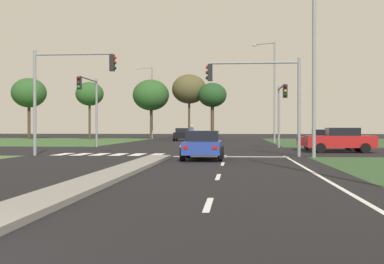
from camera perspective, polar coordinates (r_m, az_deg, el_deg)
ground_plane at (r=35.53m, az=-1.67°, el=-2.13°), size 200.00×200.00×0.00m
median_island_near at (r=16.83m, az=-9.12°, el=-4.78°), size 1.20×22.00×0.14m
median_island_far at (r=60.41m, az=1.04°, el=-0.99°), size 1.20×36.00×0.14m
lane_dash_near at (r=10.70m, az=1.85°, el=-8.15°), size 0.14×2.00×0.01m
lane_dash_second at (r=16.65m, az=2.95°, el=-5.06°), size 0.14×2.00×0.01m
lane_dash_third at (r=22.63m, az=3.47°, el=-3.60°), size 0.14×2.00×0.01m
lane_dash_fourth at (r=28.61m, az=3.77°, el=-2.75°), size 0.14×2.00×0.01m
edge_line_right at (r=17.55m, az=14.07°, el=-4.79°), size 0.14×24.00×0.01m
stop_bar_near at (r=28.30m, az=4.37°, el=-2.78°), size 6.40×0.50×0.01m
crosswalk_bar_near at (r=31.87m, az=-14.29°, el=-2.43°), size 0.70×2.80×0.01m
crosswalk_bar_second at (r=31.51m, az=-12.31°, el=-2.46°), size 0.70×2.80×0.01m
crosswalk_bar_third at (r=31.19m, az=-10.29°, el=-2.49°), size 0.70×2.80×0.01m
crosswalk_bar_fourth at (r=30.91m, az=-8.23°, el=-2.51°), size 0.70×2.80×0.01m
crosswalk_bar_fifth at (r=30.67m, az=-6.14°, el=-2.53°), size 0.70×2.80×0.01m
crosswalk_bar_sixth at (r=30.47m, az=-4.01°, el=-2.55°), size 0.70×2.80×0.01m
car_red_near at (r=34.70m, az=16.35°, el=-0.85°), size 4.43×2.07×1.62m
car_maroon_second at (r=38.00m, az=15.21°, el=-0.82°), size 4.60×2.01×1.49m
car_blue_third at (r=25.72m, az=1.26°, el=-1.44°), size 2.03×4.47×1.47m
car_black_fourth at (r=62.93m, az=-1.03°, el=-0.26°), size 2.10×4.47×1.58m
traffic_signal_near_right at (r=28.79m, az=8.05°, el=4.91°), size 5.32×0.32×5.51m
traffic_signal_far_right at (r=39.89m, az=10.00°, el=3.21°), size 0.32×5.59×5.01m
traffic_signal_near_left at (r=30.45m, az=-14.26°, el=5.35°), size 4.94×0.32×6.13m
traffic_signal_far_left at (r=41.75m, az=-11.35°, el=3.71°), size 0.32×5.10×5.74m
street_lamp_second at (r=28.58m, az=13.43°, el=8.68°), size 0.84×1.94×10.33m
street_lamp_third at (r=55.82m, az=9.07°, el=5.01°), size 2.49×1.06×10.90m
street_lamp_fourth at (r=75.75m, az=-4.64°, el=3.70°), size 2.44×0.56×10.63m
pedestrian_at_median at (r=46.43m, az=-0.03°, el=-0.05°), size 0.34×0.34×1.73m
treeline_near at (r=77.37m, az=-17.85°, el=4.19°), size 5.02×5.02×8.84m
treeline_second at (r=71.02m, az=-11.44°, el=4.20°), size 3.83×3.83×7.90m
treeline_third at (r=72.78m, az=-4.64°, el=4.15°), size 5.19×5.19×8.51m
treeline_fourth at (r=72.79m, az=-0.32°, el=4.83°), size 4.92×4.92×9.27m
treeline_fifth at (r=71.30m, az=2.30°, el=4.12°), size 4.01×4.01×7.94m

